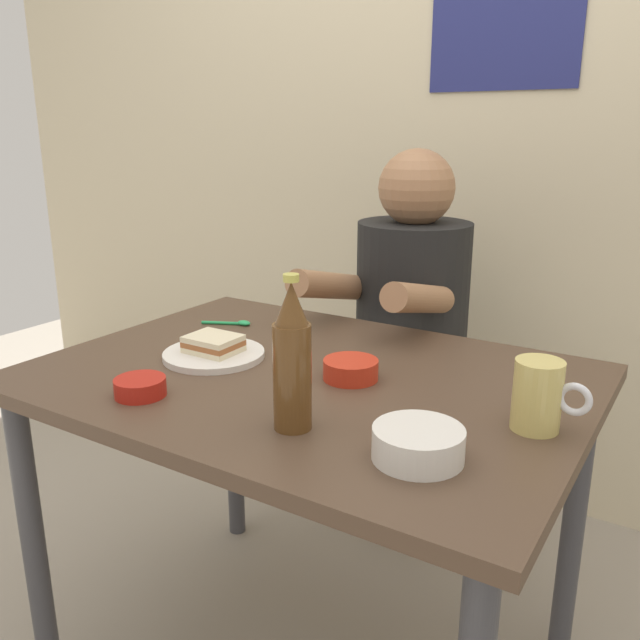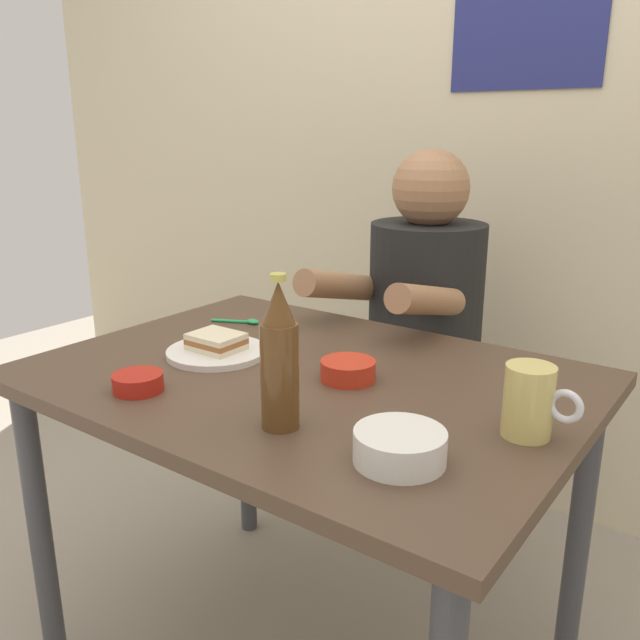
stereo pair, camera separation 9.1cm
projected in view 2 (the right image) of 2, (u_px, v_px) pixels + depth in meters
wall_back at (513, 101)px, 2.00m from camera, size 4.40×0.09×2.60m
dining_table at (306, 414)px, 1.37m from camera, size 1.10×0.80×0.74m
stool at (420, 430)px, 1.98m from camera, size 0.34×0.34×0.45m
person_seated at (424, 297)px, 1.85m from camera, size 0.33×0.56×0.72m
plate_orange at (217, 352)px, 1.45m from camera, size 0.22×0.22×0.01m
sandwich at (216, 341)px, 1.44m from camera, size 0.11×0.09×0.04m
beer_mug at (530, 401)px, 1.05m from camera, size 0.13×0.08×0.12m
beer_bottle at (280, 360)px, 1.07m from camera, size 0.06×0.06×0.26m
rice_bowl_white at (400, 445)px, 0.98m from camera, size 0.14×0.14×0.05m
sauce_bowl_chili at (348, 369)px, 1.30m from camera, size 0.11×0.11×0.04m
sambal_bowl_red at (138, 381)px, 1.25m from camera, size 0.10×0.10×0.03m
spoon at (244, 321)px, 1.68m from camera, size 0.12×0.06×0.01m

